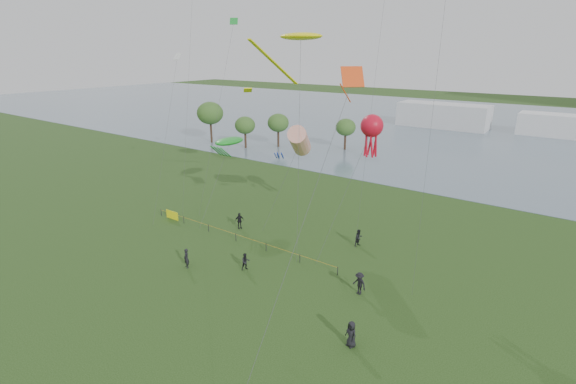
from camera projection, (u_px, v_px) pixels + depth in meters
The scene contains 17 objects.
ground_plane at pixel (202, 343), 28.13m from camera, with size 400.00×400.00×0.00m, color #1B3711.
lake at pixel (496, 129), 105.07m from camera, with size 400.00×120.00×0.08m, color slate.
pavilion_left at pixel (443, 116), 106.90m from camera, with size 22.00×8.00×6.00m, color silver.
pavilion_right at pixel (562, 126), 95.00m from camera, with size 18.00×7.00×5.00m, color white.
trees at pixel (252, 120), 85.13m from camera, with size 31.23×15.41×8.63m.
fence at pixel (195, 223), 46.41m from camera, with size 24.07×0.07×1.05m.
spectator_a at pixel (246, 262), 37.29m from camera, with size 0.77×0.60×1.59m, color black.
spectator_b at pixel (359, 283), 33.48m from camera, with size 1.24×0.71×1.92m, color black.
spectator_c at pixel (239, 221), 46.01m from camera, with size 1.07×0.44×1.82m, color black.
spectator_d at pixel (351, 334), 27.54m from camera, with size 0.91×0.59×1.86m, color black.
spectator_f at pixel (186, 258), 37.64m from camera, with size 0.67×0.44×1.83m, color black.
spectator_g at pixel (359, 238), 41.87m from camera, with size 0.86×0.67×1.76m, color black.
kite_stingray at pixel (300, 37), 40.08m from camera, with size 6.72×9.92×20.39m.
kite_windsock at pixel (299, 141), 44.14m from camera, with size 4.35×6.31×11.61m.
kite_creature at pixel (229, 141), 51.24m from camera, with size 3.80×10.27×8.60m.
kite_octopus at pixel (372, 127), 38.42m from camera, with size 2.96×7.30×13.20m.
kite_delta at pixel (347, 92), 27.18m from camera, with size 2.83×16.59×17.73m.
Camera 1 is at (18.37, -15.59, 18.67)m, focal length 26.00 mm.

